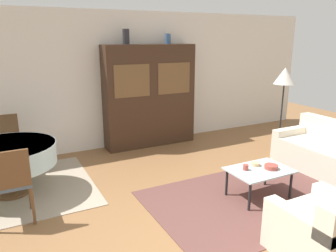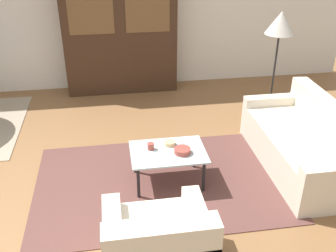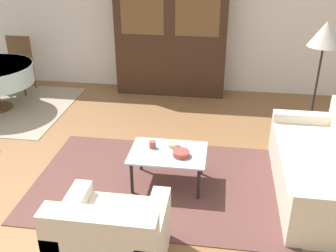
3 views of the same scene
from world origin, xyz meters
name	(u,v)px [view 3 (image 3 of 3)]	position (x,y,z in m)	size (l,w,h in m)	color
ground_plane	(56,201)	(0.00, 0.00, 0.00)	(14.00, 14.00, 0.00)	brown
wall_back	(128,12)	(0.00, 3.63, 1.35)	(10.00, 0.06, 2.70)	silver
area_rug	(161,183)	(1.08, 0.49, 0.01)	(2.92, 1.91, 0.01)	brown
couch	(324,170)	(2.88, 0.58, 0.30)	(0.89, 1.88, 0.81)	beige
armchair	(111,240)	(0.87, -0.81, 0.30)	(0.89, 0.81, 0.79)	beige
coffee_table	(168,156)	(1.16, 0.50, 0.38)	(0.85, 0.61, 0.41)	black
display_cabinet	(171,35)	(0.80, 3.37, 1.03)	(1.89, 0.42, 2.06)	#382316
dining_chair_far	(18,60)	(-1.92, 3.08, 0.57)	(0.44, 0.44, 0.96)	brown
floor_lamp	(325,39)	(2.95, 1.87, 1.42)	(0.41, 0.41, 1.64)	black
cup	(153,145)	(0.98, 0.57, 0.46)	(0.08, 0.08, 0.08)	#9E4238
bowl	(181,154)	(1.32, 0.44, 0.45)	(0.19, 0.19, 0.06)	#9E4238
bowl_small	(173,145)	(1.21, 0.63, 0.45)	(0.13, 0.13, 0.05)	tan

